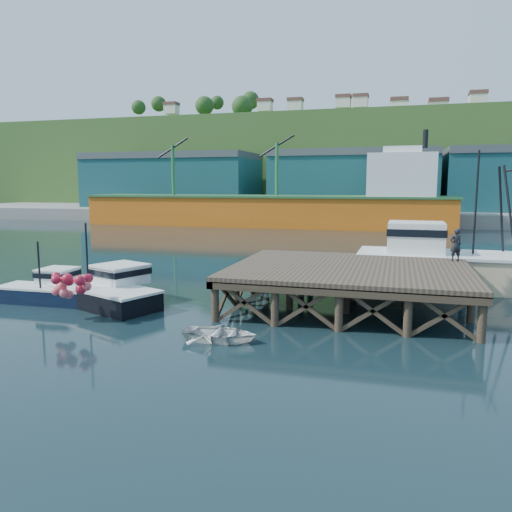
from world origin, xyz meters
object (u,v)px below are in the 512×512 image
(dinghy, at_px, (220,334))
(dockworker, at_px, (456,245))
(trawler, at_px, (458,260))
(boat_navy, at_px, (50,289))
(boat_black, at_px, (105,289))

(dinghy, xyz_separation_m, dockworker, (9.87, 10.72, 2.71))
(trawler, bearing_deg, boat_navy, -154.53)
(dinghy, distance_m, dockworker, 14.82)
(boat_black, height_order, trawler, trawler)
(boat_black, xyz_separation_m, dockworker, (17.87, 6.45, 2.22))
(boat_black, bearing_deg, boat_navy, -153.61)
(boat_black, bearing_deg, dockworker, 42.09)
(dockworker, bearing_deg, boat_navy, -5.74)
(trawler, bearing_deg, dinghy, -125.77)
(boat_navy, relative_size, dinghy, 1.78)
(trawler, relative_size, dockworker, 6.95)
(dockworker, bearing_deg, boat_black, -3.45)
(boat_black, height_order, dinghy, boat_black)
(trawler, height_order, dockworker, trawler)
(boat_navy, xyz_separation_m, boat_black, (3.27, 0.24, 0.13))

